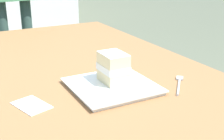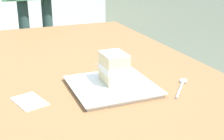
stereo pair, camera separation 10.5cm
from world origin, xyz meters
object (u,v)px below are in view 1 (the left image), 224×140
object	(u,v)px
patio_table	(69,87)
dessert_plate	(112,86)
cake_slice	(113,68)
paper_napkin	(31,105)
dessert_fork	(179,84)

from	to	relation	value
patio_table	dessert_plate	bearing A→B (deg)	15.97
dessert_plate	cake_slice	size ratio (longest dim) A/B	2.59
paper_napkin	cake_slice	bearing A→B (deg)	93.83
dessert_plate	paper_napkin	size ratio (longest dim) A/B	1.99
patio_table	dessert_fork	world-z (taller)	dessert_fork
cake_slice	dessert_fork	distance (m)	0.24
dessert_plate	cake_slice	distance (m)	0.06
cake_slice	dessert_plate	bearing A→B (deg)	-38.07
paper_napkin	dessert_plate	bearing A→B (deg)	90.06
dessert_fork	paper_napkin	bearing A→B (deg)	-99.34
dessert_plate	dessert_fork	world-z (taller)	dessert_plate
patio_table	cake_slice	xyz separation A→B (m)	(0.22, 0.09, 0.14)
paper_napkin	dessert_fork	bearing A→B (deg)	80.66
dessert_fork	paper_napkin	distance (m)	0.51
patio_table	dessert_plate	xyz separation A→B (m)	(0.24, 0.07, 0.08)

